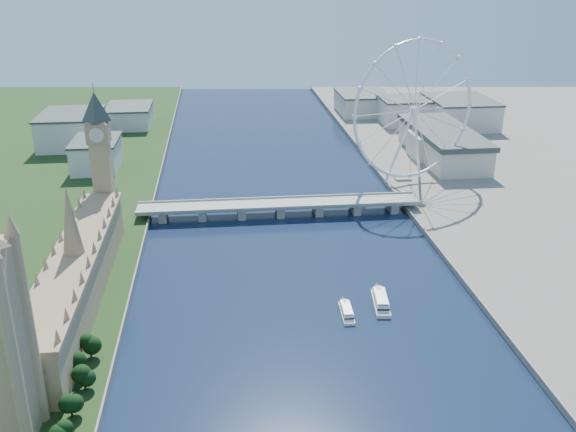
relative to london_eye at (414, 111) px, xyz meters
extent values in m
cube|color=tan|center=(-247.98, -185.08, -50.52)|extent=(24.00, 200.00, 28.00)
cone|color=#937A59|center=(-247.98, -185.08, -14.52)|extent=(12.00, 12.00, 40.00)
cube|color=tan|center=(-247.98, -77.08, -24.52)|extent=(13.00, 13.00, 80.00)
cube|color=#937A59|center=(-247.98, -77.08, 7.48)|extent=(15.00, 15.00, 14.00)
pyramid|color=#2D3833|center=(-247.98, -77.08, 35.48)|extent=(20.02, 20.02, 20.00)
cube|color=gray|center=(-119.98, -55.08, -59.02)|extent=(220.00, 22.00, 2.00)
cube|color=gray|center=(-209.98, -55.08, -63.77)|extent=(6.00, 20.00, 7.50)
cube|color=gray|center=(-179.98, -55.08, -63.77)|extent=(6.00, 20.00, 7.50)
cube|color=gray|center=(-149.98, -55.08, -63.77)|extent=(6.00, 20.00, 7.50)
cube|color=gray|center=(-119.98, -55.08, -63.77)|extent=(6.00, 20.00, 7.50)
cube|color=gray|center=(-89.98, -55.08, -63.77)|extent=(6.00, 20.00, 7.50)
cube|color=gray|center=(-59.98, -55.08, -63.77)|extent=(6.00, 20.00, 7.50)
cube|color=gray|center=(-29.98, -55.08, -63.77)|extent=(6.00, 20.00, 7.50)
torus|color=silver|center=(0.02, -0.08, 0.48)|extent=(113.60, 39.12, 118.60)
cylinder|color=silver|center=(0.02, -0.08, 0.48)|extent=(7.25, 6.61, 6.00)
cube|color=gray|center=(-2.98, 9.92, -63.52)|extent=(14.00, 10.00, 2.00)
cube|color=beige|center=(-279.98, 74.92, -51.52)|extent=(40.00, 60.00, 26.00)
cube|color=beige|center=(-319.98, 164.92, -48.52)|extent=(60.00, 80.00, 32.00)
cube|color=beige|center=(-269.98, 244.92, -53.52)|extent=(50.00, 70.00, 22.00)
cube|color=beige|center=(60.02, 224.92, -50.52)|extent=(60.00, 60.00, 28.00)
cube|color=beige|center=(120.02, 204.92, -49.52)|extent=(70.00, 90.00, 30.00)
cube|color=beige|center=(20.02, 284.92, -52.52)|extent=(60.00, 80.00, 24.00)
camera|label=1|loc=(-164.57, -521.37, 117.07)|focal=40.00mm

